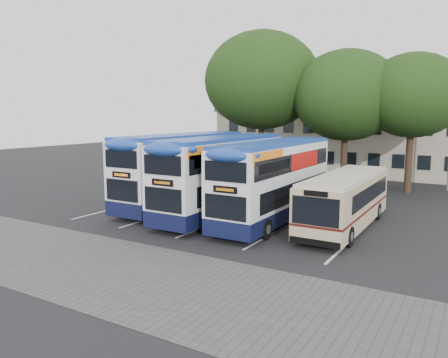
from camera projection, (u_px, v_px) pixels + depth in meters
ground at (254, 248)px, 18.50m from camera, size 120.00×120.00×0.00m
paving_strip at (138, 276)px, 15.25m from camera, size 40.00×6.00×0.01m
bay_lines at (235, 215)px, 24.64m from camera, size 14.12×11.00×0.01m
depot_building at (384, 141)px, 40.99m from camera, size 32.40×8.40×6.20m
tree_left at (262, 81)px, 35.66m from camera, size 9.39×9.39×12.36m
tree_mid at (346, 95)px, 32.61m from camera, size 8.00×8.00×10.43m
tree_right at (413, 96)px, 30.69m from camera, size 7.01×7.01×9.93m
bus_dd_left at (183, 167)px, 26.77m from camera, size 2.58×10.64×4.43m
bus_dd_mid at (222, 172)px, 24.33m from camera, size 2.55×10.53×4.39m
bus_dd_right at (275, 178)px, 22.84m from camera, size 2.47×10.17×4.24m
bus_single at (346, 198)px, 21.62m from camera, size 2.30×9.05×2.70m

